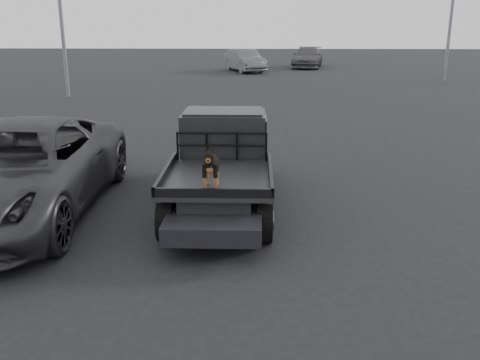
# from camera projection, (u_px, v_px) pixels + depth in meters

# --- Properties ---
(ground) EXTENTS (120.00, 120.00, 0.00)m
(ground) POSITION_uv_depth(u_px,v_px,m) (213.00, 251.00, 8.70)
(ground) COLOR black
(ground) RESTS_ON ground
(flatbed_ute) EXTENTS (2.00, 5.40, 0.92)m
(flatbed_ute) POSITION_uv_depth(u_px,v_px,m) (222.00, 185.00, 10.60)
(flatbed_ute) COLOR black
(flatbed_ute) RESTS_ON ground
(ute_cab) EXTENTS (1.72, 1.30, 0.88)m
(ute_cab) POSITION_uv_depth(u_px,v_px,m) (224.00, 131.00, 11.25)
(ute_cab) COLOR black
(ute_cab) RESTS_ON flatbed_ute
(headache_rack) EXTENTS (1.80, 0.08, 0.55)m
(headache_rack) POSITION_uv_depth(u_px,v_px,m) (222.00, 147.00, 10.58)
(headache_rack) COLOR black
(headache_rack) RESTS_ON flatbed_ute
(dog) EXTENTS (0.32, 0.60, 0.74)m
(dog) POSITION_uv_depth(u_px,v_px,m) (211.00, 166.00, 8.83)
(dog) COLOR black
(dog) RESTS_ON flatbed_ute
(parked_suv) EXTENTS (3.03, 6.40, 1.77)m
(parked_suv) POSITION_uv_depth(u_px,v_px,m) (17.00, 170.00, 10.08)
(parked_suv) COLOR #2F2F34
(parked_suv) RESTS_ON ground
(distant_car_a) EXTENTS (3.23, 4.95, 1.54)m
(distant_car_a) POSITION_uv_depth(u_px,v_px,m) (245.00, 60.00, 37.70)
(distant_car_a) COLOR #545459
(distant_car_a) RESTS_ON ground
(distant_car_b) EXTENTS (2.98, 5.42, 1.49)m
(distant_car_b) POSITION_uv_depth(u_px,v_px,m) (307.00, 57.00, 40.86)
(distant_car_b) COLOR #46464B
(distant_car_b) RESTS_ON ground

